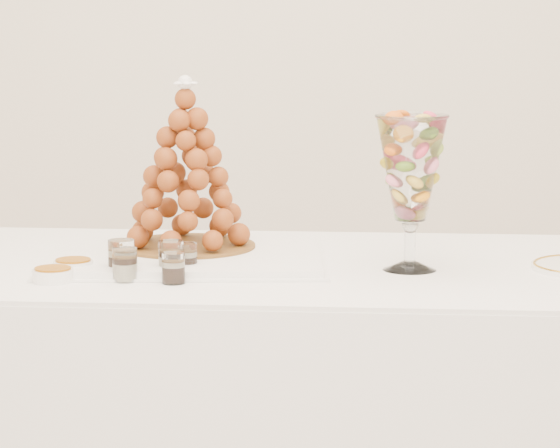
{
  "coord_description": "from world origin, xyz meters",
  "views": [
    {
      "loc": [
        0.14,
        -2.59,
        1.39
      ],
      "look_at": [
        0.04,
        0.22,
        0.92
      ],
      "focal_mm": 85.0,
      "sensor_mm": 36.0,
      "label": 1
    }
  ],
  "objects": [
    {
      "name": "buffet_table",
      "position": [
        0.14,
        0.32,
        0.41
      ],
      "size": [
        2.18,
        0.95,
        0.82
      ],
      "rotation": [
        0.0,
        0.0,
        -0.04
      ],
      "color": "white",
      "rests_on": "ground"
    },
    {
      "name": "lace_tray",
      "position": [
        -0.18,
        0.35,
        0.83
      ],
      "size": [
        0.63,
        0.49,
        0.02
      ],
      "primitive_type": "cube",
      "rotation": [
        0.0,
        0.0,
        0.05
      ],
      "color": "white",
      "rests_on": "buffet_table"
    },
    {
      "name": "macaron_vase",
      "position": [
        0.33,
        0.27,
        1.04
      ],
      "size": [
        0.15,
        0.15,
        0.34
      ],
      "color": "white",
      "rests_on": "buffet_table"
    },
    {
      "name": "verrine_a",
      "position": [
        -0.3,
        0.18,
        0.85
      ],
      "size": [
        0.07,
        0.07,
        0.08
      ],
      "primitive_type": "cylinder",
      "rotation": [
        0.0,
        0.0,
        0.26
      ],
      "color": "white",
      "rests_on": "buffet_table"
    },
    {
      "name": "verrine_b",
      "position": [
        -0.19,
        0.19,
        0.85
      ],
      "size": [
        0.06,
        0.06,
        0.07
      ],
      "primitive_type": "cylinder",
      "rotation": [
        0.0,
        0.0,
        0.06
      ],
      "color": "white",
      "rests_on": "buffet_table"
    },
    {
      "name": "verrine_c",
      "position": [
        -0.16,
        0.22,
        0.85
      ],
      "size": [
        0.06,
        0.06,
        0.06
      ],
      "primitive_type": "cylinder",
      "rotation": [
        0.0,
        0.0,
        -0.18
      ],
      "color": "white",
      "rests_on": "buffet_table"
    },
    {
      "name": "verrine_d",
      "position": [
        -0.28,
        0.12,
        0.85
      ],
      "size": [
        0.06,
        0.06,
        0.07
      ],
      "primitive_type": "cylinder",
      "rotation": [
        0.0,
        0.0,
        0.26
      ],
      "color": "white",
      "rests_on": "buffet_table"
    },
    {
      "name": "verrine_e",
      "position": [
        -0.18,
        0.1,
        0.85
      ],
      "size": [
        0.05,
        0.05,
        0.07
      ],
      "primitive_type": "cylinder",
      "rotation": [
        0.0,
        0.0,
        -0.03
      ],
      "color": "white",
      "rests_on": "buffet_table"
    },
    {
      "name": "ramekin_back",
      "position": [
        -0.41,
        0.2,
        0.83
      ],
      "size": [
        0.09,
        0.09,
        0.03
      ],
      "primitive_type": "cylinder",
      "color": "white",
      "rests_on": "buffet_table"
    },
    {
      "name": "ramekin_front",
      "position": [
        -0.43,
        0.11,
        0.83
      ],
      "size": [
        0.09,
        0.09,
        0.03
      ],
      "primitive_type": "cylinder",
      "color": "white",
      "rests_on": "buffet_table"
    },
    {
      "name": "croquembouche",
      "position": [
        -0.18,
        0.41,
        1.03
      ],
      "size": [
        0.32,
        0.32,
        0.39
      ],
      "rotation": [
        0.0,
        0.0,
        0.2
      ],
      "color": "brown",
      "rests_on": "lace_tray"
    }
  ]
}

